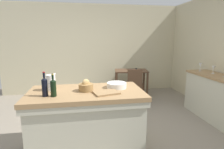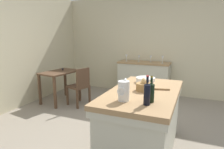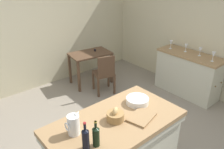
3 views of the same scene
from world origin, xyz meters
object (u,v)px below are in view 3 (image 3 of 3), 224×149
wine_glass_far_left (213,55)px  wine_glass_left (200,50)px  pitcher (73,125)px  side_cabinet (188,74)px  bread_basket (115,116)px  wine_bottle_amber (86,139)px  wine_glass_right (171,43)px  wash_bowl (137,101)px  island_table (115,147)px  wine_glass_middle (186,47)px  writing_desk (90,58)px  wine_bottle_dark (96,136)px  wooden_chair (104,73)px  cutting_board (142,117)px

wine_glass_far_left → wine_glass_left: 0.32m
pitcher → wine_glass_far_left: pitcher is taller
side_cabinet → bread_basket: bread_basket is taller
wine_bottle_amber → wine_glass_right: size_ratio=1.77×
wash_bowl → bread_basket: bearing=-169.2°
island_table → wine_glass_right: size_ratio=8.93×
island_table → pitcher: 0.73m
wash_bowl → wine_glass_middle: bearing=18.0°
writing_desk → wash_bowl: (-0.85, -2.28, 0.30)m
writing_desk → wine_glass_right: bearing=-45.4°
island_table → wine_glass_far_left: (2.54, 0.17, 0.55)m
wine_glass_far_left → wine_glass_right: (0.00, 0.95, -0.00)m
wine_bottle_amber → wine_glass_right: wine_bottle_amber is taller
writing_desk → wine_glass_far_left: bearing=-60.8°
wine_bottle_dark → wine_glass_right: (2.96, 1.30, 0.02)m
bread_basket → wine_glass_middle: wine_glass_middle is taller
bread_basket → side_cabinet: bearing=13.9°
wooden_chair → wine_glass_left: bearing=-43.6°
cutting_board → wine_glass_left: (2.36, 0.64, 0.12)m
wine_bottle_dark → wine_glass_far_left: (2.96, 0.35, 0.02)m
side_cabinet → wine_glass_right: bearing=94.9°
wooden_chair → pitcher: bearing=-136.2°
writing_desk → wine_bottle_dark: size_ratio=3.31×
island_table → side_cabinet: side_cabinet is taller
island_table → cutting_board: (0.27, -0.16, 0.42)m
cutting_board → wine_bottle_dark: 0.69m
wine_bottle_dark → wine_glass_left: size_ratio=1.75×
wash_bowl → wine_bottle_amber: (-0.98, -0.25, 0.09)m
bread_basket → wash_bowl: bearing=10.8°
cutting_board → wine_glass_middle: bearing=22.1°
wine_bottle_amber → pitcher: bearing=83.3°
wash_bowl → wine_glass_left: 2.21m
side_cabinet → bread_basket: bearing=-166.1°
bread_basket → wine_glass_far_left: bearing=3.7°
wash_bowl → bread_basket: size_ratio=1.44×
wine_glass_far_left → wine_glass_left: wine_glass_far_left is taller
writing_desk → wine_glass_left: wine_glass_left is taller
wine_glass_far_left → cutting_board: bearing=-171.7°
wine_bottle_amber → island_table: bearing=17.2°
writing_desk → bread_basket: bread_basket is taller
side_cabinet → cutting_board: bearing=-160.8°
island_table → cutting_board: cutting_board is taller
island_table → wine_glass_right: 2.83m
island_table → wine_bottle_dark: (-0.41, -0.18, 0.53)m
side_cabinet → wine_glass_left: wine_glass_left is taller
pitcher → wine_glass_left: bearing=6.7°
island_table → bread_basket: 0.47m
pitcher → wine_bottle_dark: bearing=-75.5°
island_table → writing_desk: island_table is taller
island_table → bread_basket: size_ratio=7.87×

